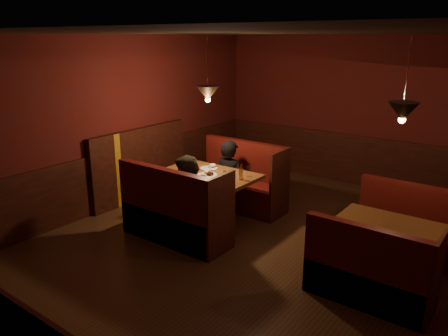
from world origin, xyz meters
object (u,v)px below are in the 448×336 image
Objects in this scene: main_table at (210,185)px; diner_a at (230,166)px; main_bench_far at (241,186)px; diner_b at (188,187)px; main_bench_near at (173,218)px; second_bench_far at (405,232)px; second_table at (388,237)px; second_bench_near at (368,278)px.

diner_a reaches higher than main_table.
diner_b reaches higher than main_bench_far.
main_table is 0.60m from diner_a.
diner_b is (0.09, -1.50, 0.43)m from main_bench_far.
diner_a is (-0.05, 1.44, 0.43)m from main_bench_near.
main_table reaches higher than second_bench_far.
second_table is 2.87m from diner_a.
diner_a is (-0.03, 0.58, 0.17)m from main_table.
main_table is 1.23× the size of second_table.
main_bench_far reaches higher than second_table.
diner_b is (0.09, 0.23, 0.43)m from main_bench_near.
second_bench_far is 2.87m from diner_a.
diner_b reaches higher than second_table.
main_bench_far is at bearing 88.85° from main_table.
diner_a is 1.22m from diner_b.
diner_b is at bearing 178.02° from second_bench_near.
second_table is at bearing 17.50° from main_bench_near.
main_table is at bearing -179.87° from second_table.
main_bench_near is at bearing -88.85° from main_table.
second_bench_far and second_bench_near have the same top height.
main_bench_far is 1.36× the size of second_table.
main_table is 2.91m from second_bench_near.
diner_b is at bearing -166.45° from second_table.
diner_b reaches higher than main_bench_near.
diner_b is at bearing 95.92° from diner_a.
main_bench_far is 0.52m from diner_a.
second_table is 0.76m from second_bench_near.
second_bench_far is at bearing 14.84° from main_table.
main_table is 1.12× the size of second_bench_far.
main_table is at bearing 91.15° from main_bench_near.
main_bench_far and main_bench_near have the same top height.
second_table is (2.75, 0.87, 0.15)m from main_bench_near.
diner_a is (-2.83, 1.31, 0.48)m from second_bench_near.
diner_a is 1.00× the size of diner_b.
main_bench_far is at bearing 90.00° from main_bench_near.
second_bench_near is (2.78, 0.13, -0.05)m from main_bench_near.
main_table is 0.96× the size of diner_b.
main_bench_far reaches higher than second_bench_near.
main_table is at bearing 116.39° from diner_b.
main_bench_far is 1.05× the size of diner_a.
main_bench_near is 2.79m from second_bench_near.
main_bench_near is 2.89m from second_table.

